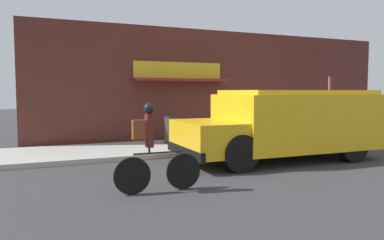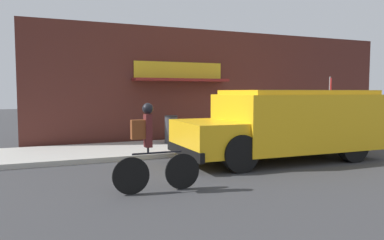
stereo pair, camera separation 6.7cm
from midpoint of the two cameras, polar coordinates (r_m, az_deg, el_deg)
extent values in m
plane|color=#38383A|center=(12.53, 12.49, -4.55)|extent=(70.00, 70.00, 0.00)
cube|color=#ADAAA3|center=(13.74, 8.92, -3.42)|extent=(28.00, 2.95, 0.14)
cube|color=#4C231E|center=(15.14, 5.47, 5.22)|extent=(15.33, 0.18, 4.30)
cube|color=gold|center=(14.17, -1.84, 7.39)|extent=(3.48, 0.05, 0.70)
cube|color=maroon|center=(13.89, -1.40, 6.14)|extent=(3.65, 0.62, 0.10)
cube|color=yellow|center=(11.08, 15.85, -0.17)|extent=(4.36, 2.47, 1.52)
cube|color=yellow|center=(9.66, 2.45, -2.69)|extent=(1.36, 2.22, 0.83)
cube|color=yellow|center=(11.04, 15.94, 4.08)|extent=(4.01, 2.27, 0.12)
cube|color=black|center=(9.47, -0.99, -4.77)|extent=(0.17, 2.34, 0.24)
cube|color=red|center=(11.63, 6.86, 0.55)|extent=(0.03, 0.44, 0.44)
cylinder|color=black|center=(10.79, 2.18, -3.45)|extent=(0.91, 0.28, 0.91)
cylinder|color=black|center=(8.97, 7.57, -5.09)|extent=(0.91, 0.28, 0.91)
cylinder|color=black|center=(12.61, 16.84, -2.50)|extent=(0.91, 0.28, 0.91)
cylinder|color=black|center=(11.09, 23.52, -3.60)|extent=(0.91, 0.28, 0.91)
cylinder|color=black|center=(7.42, -1.23, -7.84)|extent=(0.71, 0.05, 0.71)
cylinder|color=black|center=(7.12, -9.01, -8.41)|extent=(0.71, 0.05, 0.71)
cylinder|color=black|center=(7.18, -5.06, -5.00)|extent=(0.97, 0.04, 0.04)
cylinder|color=black|center=(7.12, -6.44, -4.60)|extent=(0.04, 0.04, 0.12)
cube|color=#561E1E|center=(7.07, -6.47, -1.63)|extent=(0.12, 0.20, 0.62)
sphere|color=black|center=(7.04, -6.49, 1.76)|extent=(0.21, 0.21, 0.21)
cube|color=brown|center=(7.02, -7.96, -1.45)|extent=(0.26, 0.14, 0.36)
cylinder|color=slate|center=(14.89, 20.32, 1.74)|extent=(0.07, 0.07, 2.33)
cube|color=red|center=(14.84, 20.54, 4.87)|extent=(0.45, 0.45, 0.60)
cylinder|color=#38383D|center=(12.88, -3.06, -1.54)|extent=(0.44, 0.44, 0.91)
cylinder|color=black|center=(12.84, -3.07, 0.57)|extent=(0.45, 0.45, 0.04)
camera|label=1|loc=(0.03, -89.82, 0.01)|focal=35.00mm
camera|label=2|loc=(0.03, 90.18, -0.01)|focal=35.00mm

